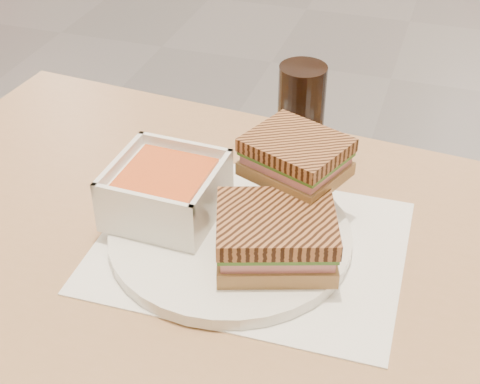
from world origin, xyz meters
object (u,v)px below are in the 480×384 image
(plate, at_px, (230,236))
(soup_bowl, at_px, (166,192))
(panini_lower, at_px, (276,236))
(main_table, at_px, (313,378))
(cola_glass, at_px, (301,113))

(plate, height_order, soup_bowl, soup_bowl)
(panini_lower, bearing_deg, soup_bowl, 165.39)
(main_table, distance_m, panini_lower, 0.18)
(soup_bowl, bearing_deg, plate, -7.72)
(cola_glass, bearing_deg, plate, -98.23)
(main_table, relative_size, panini_lower, 8.16)
(main_table, bearing_deg, soup_bowl, 158.26)
(plate, relative_size, soup_bowl, 2.22)
(main_table, xyz_separation_m, soup_bowl, (-0.20, 0.08, 0.16))
(main_table, xyz_separation_m, panini_lower, (-0.06, 0.04, 0.16))
(soup_bowl, xyz_separation_m, cola_glass, (0.11, 0.19, 0.02))
(panini_lower, bearing_deg, main_table, -35.86)
(soup_bowl, bearing_deg, cola_glass, 60.01)
(plate, height_order, cola_glass, cola_glass)
(plate, relative_size, panini_lower, 1.83)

